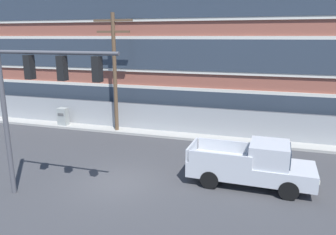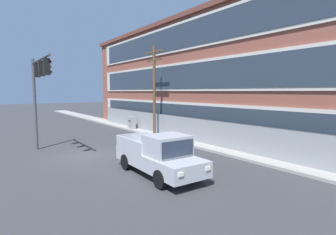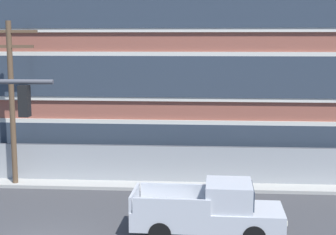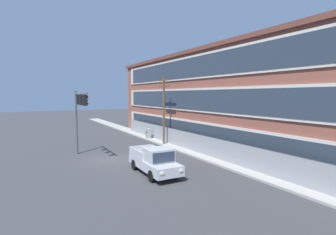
{
  "view_description": "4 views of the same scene",
  "coord_description": "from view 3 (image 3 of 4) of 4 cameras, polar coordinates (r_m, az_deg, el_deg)",
  "views": [
    {
      "loc": [
        6.17,
        -12.5,
        6.49
      ],
      "look_at": [
        1.52,
        2.57,
        2.56
      ],
      "focal_mm": 35.0,
      "sensor_mm": 36.0,
      "label": 1
    },
    {
      "loc": [
        15.97,
        -5.33,
        4.02
      ],
      "look_at": [
        2.52,
        4.42,
        2.36
      ],
      "focal_mm": 28.0,
      "sensor_mm": 36.0,
      "label": 2
    },
    {
      "loc": [
        5.53,
        -16.42,
        7.09
      ],
      "look_at": [
        3.96,
        5.36,
        3.78
      ],
      "focal_mm": 55.0,
      "sensor_mm": 36.0,
      "label": 3
    },
    {
      "loc": [
        22.71,
        -6.81,
        5.83
      ],
      "look_at": [
        2.16,
        4.69,
        3.77
      ],
      "focal_mm": 28.0,
      "sensor_mm": 36.0,
      "label": 4
    }
  ],
  "objects": [
    {
      "name": "pickup_truck_silver",
      "position": [
        18.99,
        4.79,
        -10.26
      ],
      "size": [
        5.53,
        2.21,
        2.04
      ],
      "color": "#B2B5BA",
      "rests_on": "ground"
    },
    {
      "name": "brick_mill_building",
      "position": [
        31.33,
        0.66,
        5.37
      ],
      "size": [
        46.9,
        12.12,
        10.61
      ],
      "color": "brown",
      "rests_on": "ground"
    },
    {
      "name": "sidewalk_building_side",
      "position": [
        26.0,
        -8.38,
        -7.12
      ],
      "size": [
        80.0,
        2.08,
        0.16
      ],
      "primitive_type": "cube",
      "color": "#9E9B93",
      "rests_on": "ground"
    },
    {
      "name": "chain_link_fence",
      "position": [
        25.6,
        -4.29,
        -5.17
      ],
      "size": [
        35.68,
        0.06,
        1.96
      ],
      "color": "gray",
      "rests_on": "ground"
    },
    {
      "name": "utility_pole_near_corner",
      "position": [
        25.67,
        -16.95,
        2.4
      ],
      "size": [
        2.72,
        0.26,
        7.98
      ],
      "color": "brown",
      "rests_on": "ground"
    }
  ]
}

